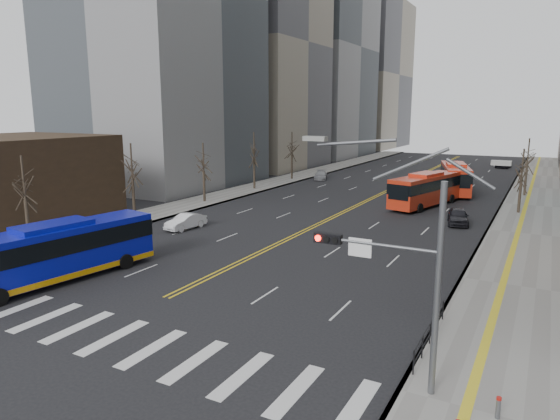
% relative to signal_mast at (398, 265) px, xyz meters
% --- Properties ---
extents(ground, '(220.00, 220.00, 0.00)m').
position_rel_signal_mast_xyz_m(ground, '(-13.77, -2.00, -4.86)').
color(ground, black).
extents(sidewalk_right, '(7.00, 130.00, 0.15)m').
position_rel_signal_mast_xyz_m(sidewalk_right, '(3.73, 43.00, -4.78)').
color(sidewalk_right, gray).
rests_on(sidewalk_right, ground).
extents(sidewalk_left, '(5.00, 130.00, 0.15)m').
position_rel_signal_mast_xyz_m(sidewalk_left, '(-30.27, 43.00, -4.78)').
color(sidewalk_left, gray).
rests_on(sidewalk_left, ground).
extents(crosswalk, '(26.70, 4.00, 0.01)m').
position_rel_signal_mast_xyz_m(crosswalk, '(-13.77, -2.00, -4.85)').
color(crosswalk, silver).
rests_on(crosswalk, ground).
extents(centerline, '(0.55, 100.00, 0.01)m').
position_rel_signal_mast_xyz_m(centerline, '(-13.77, 53.00, -4.85)').
color(centerline, gold).
rests_on(centerline, ground).
extents(office_towers, '(83.00, 134.00, 58.00)m').
position_rel_signal_mast_xyz_m(office_towers, '(-13.64, 66.51, 19.07)').
color(office_towers, gray).
rests_on(office_towers, ground).
extents(signal_mast, '(5.37, 0.37, 9.39)m').
position_rel_signal_mast_xyz_m(signal_mast, '(0.00, 0.00, 0.00)').
color(signal_mast, slate).
rests_on(signal_mast, ground).
extents(pedestrian_railing, '(0.06, 6.06, 1.02)m').
position_rel_signal_mast_xyz_m(pedestrian_railing, '(0.53, 4.00, -4.03)').
color(pedestrian_railing, black).
rests_on(pedestrian_railing, sidewalk_right).
extents(street_trees, '(35.20, 47.20, 7.60)m').
position_rel_signal_mast_xyz_m(street_trees, '(-20.94, 32.55, 0.02)').
color(street_trees, '#32261E').
rests_on(street_trees, ground).
extents(blue_bus, '(4.54, 12.95, 3.68)m').
position_rel_signal_mast_xyz_m(blue_bus, '(-21.55, 2.00, -2.93)').
color(blue_bus, '#0B12AD').
rests_on(blue_bus, ground).
extents(red_bus_near, '(5.61, 12.04, 3.71)m').
position_rel_signal_mast_xyz_m(red_bus_near, '(-7.07, 37.66, -2.80)').
color(red_bus_near, red).
rests_on(red_bus_near, ground).
extents(red_bus_far, '(5.74, 12.46, 3.83)m').
position_rel_signal_mast_xyz_m(red_bus_far, '(-5.81, 48.76, -2.73)').
color(red_bus_far, red).
rests_on(red_bus_far, ground).
extents(car_white, '(1.87, 4.21, 1.34)m').
position_rel_signal_mast_xyz_m(car_white, '(-23.39, 16.72, -4.18)').
color(car_white, white).
rests_on(car_white, ground).
extents(car_dark_mid, '(2.60, 4.69, 1.51)m').
position_rel_signal_mast_xyz_m(car_dark_mid, '(-2.42, 30.15, -4.10)').
color(car_dark_mid, black).
rests_on(car_dark_mid, ground).
extents(car_silver, '(3.23, 4.82, 1.30)m').
position_rel_signal_mast_xyz_m(car_silver, '(-25.93, 52.18, -4.21)').
color(car_silver, '#A4A5A9').
rests_on(car_silver, ground).
extents(car_dark_far, '(2.61, 5.03, 1.36)m').
position_rel_signal_mast_xyz_m(car_dark_far, '(-2.81, 82.69, -4.18)').
color(car_dark_far, black).
rests_on(car_dark_far, ground).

